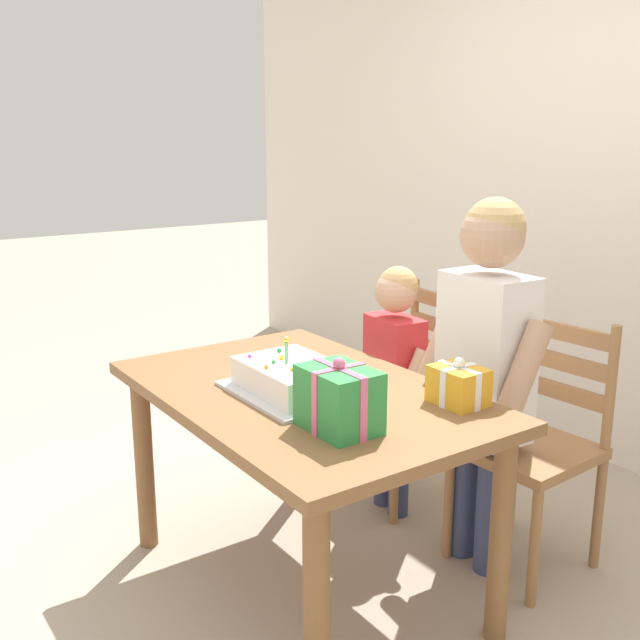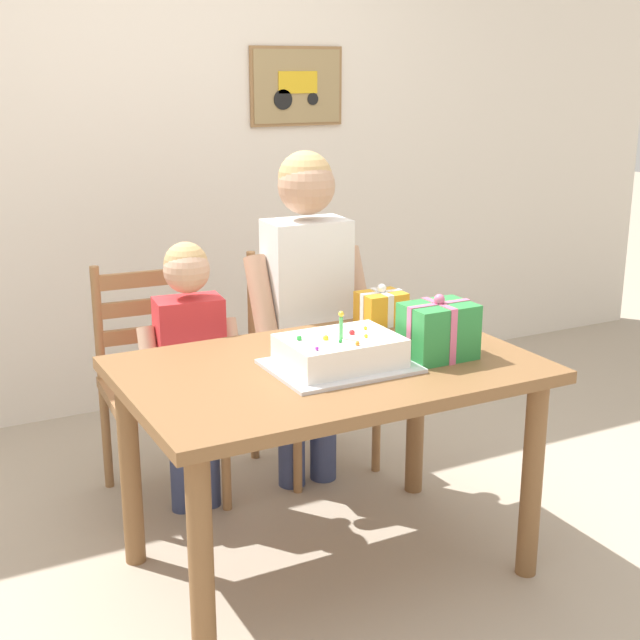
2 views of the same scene
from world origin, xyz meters
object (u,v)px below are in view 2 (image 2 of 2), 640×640
object	(u,v)px
dining_table	(329,395)
gift_box_red_large	(438,331)
chair_left	(159,383)
child_younger	(190,352)
chair_right	(309,358)
child_older	(307,288)
gift_box_beside_cake	(381,308)
birthday_cake	(340,353)

from	to	relation	value
dining_table	gift_box_red_large	xyz separation A→B (m)	(0.34, -0.11, 0.20)
chair_left	child_younger	world-z (taller)	child_younger
chair_right	child_younger	distance (m)	0.63
gift_box_red_large	child_younger	size ratio (longest dim) A/B	0.22
gift_box_red_large	chair_left	distance (m)	1.18
chair_left	child_older	world-z (taller)	child_older
gift_box_beside_cake	child_younger	size ratio (longest dim) A/B	0.16
dining_table	chair_right	bearing A→B (deg)	67.40
chair_left	gift_box_beside_cake	bearing A→B (deg)	-33.11
chair_right	dining_table	bearing A→B (deg)	-112.60
gift_box_red_large	child_older	bearing A→B (deg)	99.04
child_older	dining_table	bearing A→B (deg)	-110.68
birthday_cake	gift_box_beside_cake	xyz separation A→B (m)	(0.38, 0.37, 0.01)
birthday_cake	chair_left	bearing A→B (deg)	112.12
dining_table	chair_left	distance (m)	0.87
birthday_cake	gift_box_red_large	bearing A→B (deg)	-9.84
birthday_cake	child_younger	bearing A→B (deg)	111.98
dining_table	birthday_cake	xyz separation A→B (m)	(0.01, -0.05, 0.15)
dining_table	gift_box_red_large	world-z (taller)	gift_box_red_large
child_older	child_younger	bearing A→B (deg)	179.92
chair_right	child_younger	size ratio (longest dim) A/B	0.88
chair_left	chair_right	world-z (taller)	same
gift_box_beside_cake	chair_right	distance (m)	0.57
gift_box_beside_cake	child_younger	distance (m)	0.73
birthday_cake	child_younger	size ratio (longest dim) A/B	0.42
child_younger	child_older	bearing A→B (deg)	-0.08
dining_table	child_younger	world-z (taller)	child_younger
gift_box_red_large	dining_table	bearing A→B (deg)	162.76
dining_table	chair_right	size ratio (longest dim) A/B	1.42
child_older	child_younger	world-z (taller)	child_older
child_younger	chair_left	bearing A→B (deg)	112.66
gift_box_beside_cake	chair_left	size ratio (longest dim) A/B	0.18
gift_box_beside_cake	chair_left	distance (m)	0.92
chair_left	child_younger	xyz separation A→B (m)	(0.07, -0.18, 0.17)
birthday_cake	chair_left	xyz separation A→B (m)	(-0.34, 0.84, -0.32)
dining_table	child_younger	bearing A→B (deg)	112.56
dining_table	gift_box_red_large	bearing A→B (deg)	-17.24
birthday_cake	chair_left	distance (m)	0.96
gift_box_beside_cake	child_younger	world-z (taller)	child_younger
gift_box_beside_cake	child_older	xyz separation A→B (m)	(-0.16, 0.29, 0.03)
gift_box_beside_cake	dining_table	bearing A→B (deg)	-140.63
dining_table	birthday_cake	size ratio (longest dim) A/B	2.98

